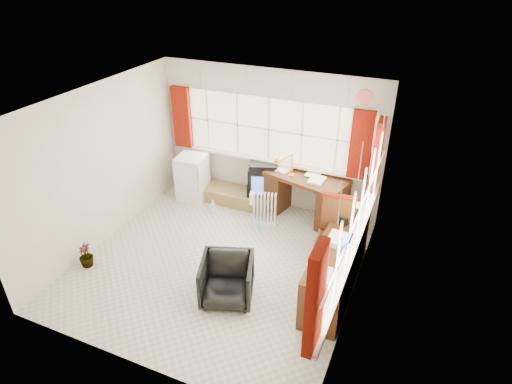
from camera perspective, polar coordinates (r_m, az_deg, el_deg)
ground at (r=6.63m, az=-4.84°, el=-9.36°), size 4.00×4.00×0.00m
room_walls at (r=5.81m, az=-5.46°, el=2.23°), size 4.00×4.00×4.00m
window_back at (r=7.63m, az=1.60°, el=4.72°), size 3.70×0.12×3.60m
window_right at (r=5.56m, az=12.92°, el=-6.56°), size 0.12×3.70×3.60m
curtains at (r=6.27m, az=6.08°, el=3.91°), size 3.83×3.83×1.15m
overhead_cabinets at (r=6.01m, az=7.15°, el=10.87°), size 3.98×3.98×0.48m
desk at (r=7.49m, az=6.62°, el=-0.30°), size 1.52×1.02×0.83m
desk_lamp at (r=7.18m, az=4.84°, el=4.25°), size 0.15×0.13×0.42m
task_chair at (r=6.25m, az=10.48°, el=-5.33°), size 0.55×0.57×1.19m
office_chair at (r=5.83m, az=-3.91°, el=-11.64°), size 0.87×0.88×0.64m
radiator at (r=7.33m, az=1.16°, el=-2.66°), size 0.43×0.26×0.60m
credenza at (r=6.08m, az=10.72°, el=-9.34°), size 0.50×2.00×0.85m
file_tray at (r=6.34m, az=11.70°, el=-2.96°), size 0.41×0.45×0.12m
tv_bench at (r=8.03m, az=-2.72°, el=-0.57°), size 1.40×0.50×0.25m
crt_tv at (r=7.80m, az=1.14°, el=1.74°), size 0.70×0.66×0.52m
hifi_stack at (r=7.72m, az=1.03°, el=1.67°), size 0.67×0.54×0.61m
mini_fridge at (r=8.10m, az=-8.46°, el=1.90°), size 0.56×0.56×0.87m
spray_bottle_a at (r=7.72m, az=-5.76°, el=-1.96°), size 0.14×0.15×0.27m
spray_bottle_b at (r=7.24m, az=0.68°, el=-4.48°), size 0.12×0.12×0.20m
flower_vase at (r=6.92m, az=-21.74°, el=-7.85°), size 0.27×0.27×0.38m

